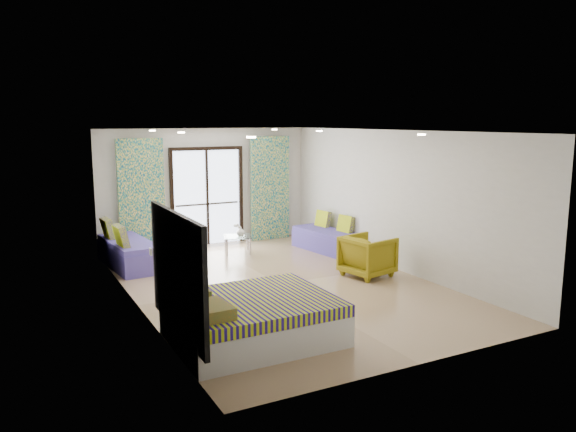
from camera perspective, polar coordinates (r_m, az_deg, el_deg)
name	(u,v)px	position (r m, az deg, el deg)	size (l,w,h in m)	color
floor	(279,284)	(10.06, -0.91, -6.93)	(5.00, 7.50, 0.01)	#9A7C5C
ceiling	(279,131)	(9.64, -0.95, 8.63)	(5.00, 7.50, 0.01)	silver
wall_back	(207,187)	(13.19, -8.28, 2.95)	(5.00, 0.01, 2.70)	silver
wall_front	(424,255)	(6.69, 13.69, -3.83)	(5.00, 0.01, 2.70)	silver
wall_left	(134,221)	(8.94, -15.40, -0.52)	(0.01, 7.50, 2.70)	silver
wall_right	(394,200)	(11.10, 10.68, 1.61)	(0.01, 7.50, 2.70)	silver
balcony_door	(207,191)	(13.17, -8.23, 2.54)	(1.76, 0.08, 2.28)	black
balcony_rail	(207,204)	(13.22, -8.21, 1.22)	(1.52, 0.03, 0.04)	#595451
curtain_left	(142,196)	(12.60, -14.65, 1.96)	(1.00, 0.10, 2.50)	silver
curtain_right	(270,188)	(13.63, -1.85, 2.84)	(1.00, 0.10, 2.50)	silver
downlight_a	(251,137)	(7.24, -3.77, 8.00)	(0.12, 0.12, 0.02)	#FFE0B2
downlight_b	(421,135)	(8.75, 13.41, 8.06)	(0.12, 0.12, 0.02)	#FFE0B2
downlight_c	(181,132)	(10.05, -10.79, 8.33)	(0.12, 0.12, 0.02)	#FFE0B2
downlight_d	(319,131)	(11.19, 3.20, 8.61)	(0.12, 0.12, 0.02)	#FFE0B2
downlight_e	(152,131)	(11.98, -13.61, 8.43)	(0.12, 0.12, 0.02)	#FFE0B2
downlight_f	(274,129)	(12.95, -1.38, 8.78)	(0.12, 0.12, 0.02)	#FFE0B2
headboard	(177,273)	(7.00, -11.20, -5.67)	(0.06, 2.10, 1.50)	black
switch_plate	(151,252)	(8.17, -13.77, -3.55)	(0.02, 0.10, 0.10)	silver
bed	(252,318)	(7.54, -3.73, -10.33)	(2.09, 1.70, 0.72)	silver
daybed_left	(128,252)	(11.60, -15.95, -3.56)	(0.92, 1.97, 0.94)	#5145A4
daybed_right	(326,239)	(12.57, 3.91, -2.35)	(0.88, 1.76, 0.83)	#5145A4
coffee_table	(237,238)	(12.34, -5.16, -2.22)	(0.72, 0.72, 0.66)	silver
vase	(241,232)	(12.32, -4.83, -1.58)	(0.19, 0.20, 0.19)	white
armchair	(368,254)	(10.59, 8.10, -3.83)	(0.82, 0.77, 0.84)	olive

